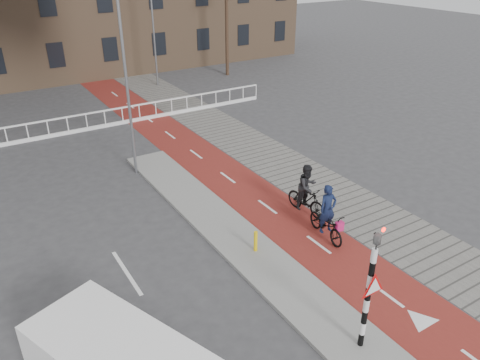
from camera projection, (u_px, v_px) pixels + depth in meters
ground at (325, 294)px, 13.49m from camera, size 120.00×120.00×0.00m
bike_lane at (206, 161)px, 21.77m from camera, size 2.50×60.00×0.01m
sidewalk at (256, 149)px, 23.10m from camera, size 3.00×60.00×0.01m
curb_island at (232, 235)px, 16.16m from camera, size 1.80×16.00×0.12m
traffic_signal at (370, 285)px, 10.78m from camera, size 0.80×0.80×3.68m
bollard at (256, 241)px, 15.07m from camera, size 0.12×0.12×0.72m
cyclist_near at (327, 220)px, 15.85m from camera, size 0.91×1.96×1.97m
cyclist_far at (307, 194)px, 17.22m from camera, size 0.92×1.89×1.97m
railing at (28, 136)px, 23.86m from camera, size 28.00×0.10×0.99m
tree_right at (227, 22)px, 34.56m from camera, size 0.25×0.25×7.90m
streetlight_near at (126, 77)px, 18.78m from camera, size 0.12×0.12×8.55m
streetlight_right at (153, 21)px, 31.78m from camera, size 0.12×0.12×8.80m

